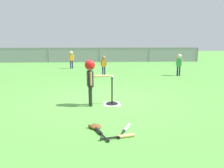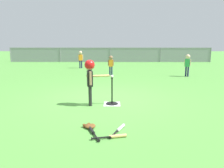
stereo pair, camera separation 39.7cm
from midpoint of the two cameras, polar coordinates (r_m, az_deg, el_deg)
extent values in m
plane|color=#51933D|center=(6.44, -4.19, -3.96)|extent=(60.00, 60.00, 0.00)
cube|color=white|center=(5.95, -1.92, -5.18)|extent=(0.44, 0.44, 0.01)
cylinder|color=black|center=(5.95, -1.92, -5.10)|extent=(0.32, 0.32, 0.03)
cylinder|color=black|center=(5.86, -1.94, -1.71)|extent=(0.04, 0.04, 0.70)
cylinder|color=black|center=(5.79, -1.96, 1.55)|extent=(0.06, 0.06, 0.02)
sphere|color=white|center=(5.78, -1.96, 2.01)|extent=(0.07, 0.07, 0.07)
cylinder|color=#262626|center=(5.84, -7.65, -3.01)|extent=(0.08, 0.08, 0.51)
cylinder|color=#262626|center=(5.73, -7.50, -3.28)|extent=(0.08, 0.08, 0.51)
cube|color=black|center=(5.69, -7.69, 1.32)|extent=(0.18, 0.25, 0.40)
cylinder|color=tan|center=(5.82, -7.88, 1.83)|extent=(0.06, 0.06, 0.34)
cylinder|color=tan|center=(5.54, -7.51, 1.37)|extent=(0.06, 0.06, 0.34)
sphere|color=tan|center=(5.64, -7.78, 4.59)|extent=(0.23, 0.23, 0.23)
sphere|color=red|center=(5.64, -7.79, 4.88)|extent=(0.26, 0.26, 0.26)
cylinder|color=#DBB266|center=(5.71, -5.62, 2.04)|extent=(0.60, 0.17, 0.06)
cylinder|color=#191E4C|center=(10.87, -2.95, 3.40)|extent=(0.07, 0.07, 0.43)
cylinder|color=#191E4C|center=(10.87, -3.45, 3.39)|extent=(0.07, 0.07, 0.43)
cube|color=orange|center=(10.82, -3.22, 5.40)|extent=(0.19, 0.12, 0.33)
cylinder|color=#8C6647|center=(10.82, -2.59, 5.53)|extent=(0.05, 0.05, 0.29)
cylinder|color=#8C6647|center=(10.82, -3.86, 5.52)|extent=(0.05, 0.05, 0.29)
sphere|color=#8C6647|center=(10.80, -3.24, 6.84)|extent=(0.19, 0.19, 0.19)
cylinder|color=#191E4C|center=(13.82, -11.03, 4.95)|extent=(0.07, 0.07, 0.47)
cylinder|color=#191E4C|center=(13.81, -11.47, 4.93)|extent=(0.07, 0.07, 0.47)
cube|color=orange|center=(13.78, -11.32, 6.69)|extent=(0.24, 0.17, 0.37)
cylinder|color=beige|center=(13.79, -10.77, 6.82)|extent=(0.05, 0.05, 0.32)
cylinder|color=beige|center=(13.76, -11.87, 6.77)|extent=(0.05, 0.05, 0.32)
sphere|color=beige|center=(13.76, -11.36, 7.93)|extent=(0.21, 0.21, 0.21)
cylinder|color=#191E4C|center=(11.11, 16.12, 3.24)|extent=(0.07, 0.07, 0.47)
cylinder|color=#191E4C|center=(11.14, 15.61, 3.29)|extent=(0.07, 0.07, 0.47)
cube|color=green|center=(11.08, 15.98, 5.40)|extent=(0.24, 0.22, 0.36)
cylinder|color=beige|center=(11.04, 16.63, 5.48)|extent=(0.05, 0.05, 0.31)
cylinder|color=beige|center=(11.12, 15.35, 5.59)|extent=(0.05, 0.05, 0.31)
sphere|color=beige|center=(11.06, 16.06, 6.93)|extent=(0.21, 0.21, 0.21)
cylinder|color=silver|center=(4.32, 1.18, -11.23)|extent=(0.19, 0.32, 0.06)
cylinder|color=black|center=(4.04, -0.37, -12.85)|extent=(0.16, 0.30, 0.03)
cylinder|color=black|center=(3.91, -1.24, -13.74)|extent=(0.05, 0.03, 0.05)
cylinder|color=#DBB266|center=(3.98, 0.73, -13.30)|extent=(0.31, 0.13, 0.06)
cylinder|color=black|center=(3.90, -3.72, -13.80)|extent=(0.31, 0.10, 0.03)
cylinder|color=black|center=(3.88, -6.01, -14.02)|extent=(0.03, 0.05, 0.05)
cylinder|color=black|center=(4.23, -6.44, -11.82)|extent=(0.17, 0.33, 0.06)
cylinder|color=black|center=(3.94, -4.93, -13.56)|extent=(0.14, 0.32, 0.03)
cylinder|color=black|center=(3.80, -4.08, -14.53)|extent=(0.05, 0.03, 0.05)
ellipsoid|color=brown|center=(4.38, -6.56, -10.94)|extent=(0.20, 0.25, 0.07)
cube|color=brown|center=(4.45, -7.25, -10.56)|extent=(0.05, 0.06, 0.06)
ellipsoid|color=brown|center=(4.38, -7.20, -10.95)|extent=(0.24, 0.27, 0.07)
cube|color=brown|center=(4.41, -8.42, -10.82)|extent=(0.06, 0.06, 0.06)
cylinder|color=slate|center=(18.17, -16.64, 7.20)|extent=(0.06, 0.06, 1.15)
cylinder|color=slate|center=(17.71, -3.82, 7.54)|extent=(0.06, 0.06, 1.15)
cylinder|color=slate|center=(18.14, 9.03, 7.51)|extent=(0.06, 0.06, 1.15)
cylinder|color=slate|center=(19.40, 20.74, 7.16)|extent=(0.06, 0.06, 1.15)
cube|color=gray|center=(17.68, -3.84, 9.22)|extent=(16.00, 0.03, 0.03)
cube|color=gray|center=(17.71, -3.82, 7.54)|extent=(16.00, 0.01, 1.15)
camera|label=1|loc=(0.20, -91.95, -0.38)|focal=35.31mm
camera|label=2|loc=(0.20, 88.05, 0.38)|focal=35.31mm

